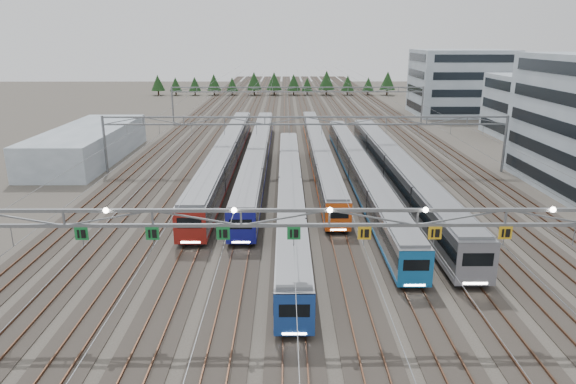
{
  "coord_description": "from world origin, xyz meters",
  "views": [
    {
      "loc": [
        -2.79,
        -30.6,
        18.18
      ],
      "look_at": [
        -2.52,
        18.36,
        3.5
      ],
      "focal_mm": 32.0,
      "sensor_mm": 36.0,
      "label": 1
    }
  ],
  "objects_px": {
    "train_f": "(396,169)",
    "gantry_far": "(298,94)",
    "train_a": "(227,154)",
    "train_c": "(290,190)",
    "west_shed": "(88,144)",
    "gantry_mid": "(305,127)",
    "train_e": "(359,169)",
    "gantry_near": "(329,222)",
    "train_d": "(318,150)",
    "depot_bldg_north": "(460,82)",
    "train_b": "(258,153)",
    "depot_bldg_mid": "(533,106)"
  },
  "relations": [
    {
      "from": "train_d",
      "to": "gantry_far",
      "type": "bearing_deg",
      "value": 93.3
    },
    {
      "from": "train_c",
      "to": "train_e",
      "type": "height_order",
      "value": "train_e"
    },
    {
      "from": "depot_bldg_mid",
      "to": "west_shed",
      "type": "xyz_separation_m",
      "value": [
        -77.84,
        -18.7,
        -3.38
      ]
    },
    {
      "from": "train_c",
      "to": "train_b",
      "type": "bearing_deg",
      "value": 103.64
    },
    {
      "from": "train_d",
      "to": "train_a",
      "type": "bearing_deg",
      "value": -163.7
    },
    {
      "from": "train_d",
      "to": "west_shed",
      "type": "height_order",
      "value": "west_shed"
    },
    {
      "from": "gantry_mid",
      "to": "train_d",
      "type": "bearing_deg",
      "value": 69.38
    },
    {
      "from": "train_f",
      "to": "depot_bldg_north",
      "type": "distance_m",
      "value": 71.63
    },
    {
      "from": "train_f",
      "to": "gantry_far",
      "type": "xyz_separation_m",
      "value": [
        -11.25,
        52.55,
        4.12
      ]
    },
    {
      "from": "train_d",
      "to": "train_f",
      "type": "height_order",
      "value": "train_f"
    },
    {
      "from": "gantry_mid",
      "to": "gantry_far",
      "type": "bearing_deg",
      "value": 90.0
    },
    {
      "from": "train_e",
      "to": "train_f",
      "type": "xyz_separation_m",
      "value": [
        4.5,
        -1.34,
        0.31
      ]
    },
    {
      "from": "train_a",
      "to": "west_shed",
      "type": "relative_size",
      "value": 2.02
    },
    {
      "from": "train_a",
      "to": "train_e",
      "type": "relative_size",
      "value": 1.0
    },
    {
      "from": "west_shed",
      "to": "train_f",
      "type": "bearing_deg",
      "value": -19.43
    },
    {
      "from": "train_f",
      "to": "train_c",
      "type": "bearing_deg",
      "value": -149.19
    },
    {
      "from": "train_a",
      "to": "gantry_mid",
      "type": "distance_m",
      "value": 12.18
    },
    {
      "from": "train_a",
      "to": "gantry_far",
      "type": "distance_m",
      "value": 44.62
    },
    {
      "from": "train_b",
      "to": "depot_bldg_mid",
      "type": "distance_m",
      "value": 56.57
    },
    {
      "from": "train_a",
      "to": "gantry_near",
      "type": "xyz_separation_m",
      "value": [
        11.2,
        -42.15,
        4.91
      ]
    },
    {
      "from": "train_a",
      "to": "west_shed",
      "type": "xyz_separation_m",
      "value": [
        -22.26,
        6.21,
        0.25
      ]
    },
    {
      "from": "west_shed",
      "to": "gantry_mid",
      "type": "bearing_deg",
      "value": -13.82
    },
    {
      "from": "gantry_far",
      "to": "west_shed",
      "type": "bearing_deg",
      "value": -132.35
    },
    {
      "from": "gantry_near",
      "to": "gantry_mid",
      "type": "distance_m",
      "value": 40.12
    },
    {
      "from": "train_b",
      "to": "train_c",
      "type": "xyz_separation_m",
      "value": [
        4.5,
        -18.54,
        -0.11
      ]
    },
    {
      "from": "train_c",
      "to": "gantry_far",
      "type": "relative_size",
      "value": 0.97
    },
    {
      "from": "gantry_mid",
      "to": "train_e",
      "type": "bearing_deg",
      "value": -42.64
    },
    {
      "from": "train_a",
      "to": "train_c",
      "type": "relative_size",
      "value": 1.11
    },
    {
      "from": "west_shed",
      "to": "train_c",
      "type": "bearing_deg",
      "value": -37.34
    },
    {
      "from": "gantry_mid",
      "to": "west_shed",
      "type": "height_order",
      "value": "gantry_mid"
    },
    {
      "from": "train_d",
      "to": "gantry_mid",
      "type": "bearing_deg",
      "value": -110.62
    },
    {
      "from": "gantry_near",
      "to": "west_shed",
      "type": "relative_size",
      "value": 1.88
    },
    {
      "from": "gantry_near",
      "to": "depot_bldg_mid",
      "type": "relative_size",
      "value": 3.52
    },
    {
      "from": "gantry_far",
      "to": "depot_bldg_north",
      "type": "height_order",
      "value": "depot_bldg_north"
    },
    {
      "from": "train_d",
      "to": "gantry_far",
      "type": "distance_m",
      "value": 39.34
    },
    {
      "from": "gantry_far",
      "to": "west_shed",
      "type": "height_order",
      "value": "gantry_far"
    },
    {
      "from": "gantry_far",
      "to": "train_f",
      "type": "bearing_deg",
      "value": -77.92
    },
    {
      "from": "train_a",
      "to": "gantry_mid",
      "type": "height_order",
      "value": "gantry_mid"
    },
    {
      "from": "gantry_near",
      "to": "train_f",
      "type": "bearing_deg",
      "value": 70.87
    },
    {
      "from": "train_a",
      "to": "depot_bldg_north",
      "type": "xyz_separation_m",
      "value": [
        51.58,
        55.65,
        5.62
      ]
    },
    {
      "from": "train_c",
      "to": "gantry_near",
      "type": "relative_size",
      "value": 0.97
    },
    {
      "from": "train_b",
      "to": "gantry_near",
      "type": "bearing_deg",
      "value": -81.15
    },
    {
      "from": "depot_bldg_mid",
      "to": "train_b",
      "type": "bearing_deg",
      "value": -154.83
    },
    {
      "from": "train_b",
      "to": "gantry_far",
      "type": "distance_m",
      "value": 42.82
    },
    {
      "from": "gantry_near",
      "to": "depot_bldg_mid",
      "type": "xyz_separation_m",
      "value": [
        44.38,
        67.06,
        -1.28
      ]
    },
    {
      "from": "train_e",
      "to": "depot_bldg_north",
      "type": "relative_size",
      "value": 2.75
    },
    {
      "from": "train_e",
      "to": "west_shed",
      "type": "height_order",
      "value": "west_shed"
    },
    {
      "from": "train_e",
      "to": "west_shed",
      "type": "distance_m",
      "value": 42.78
    },
    {
      "from": "train_c",
      "to": "west_shed",
      "type": "xyz_separation_m",
      "value": [
        -31.26,
        23.84,
        0.5
      ]
    },
    {
      "from": "gantry_far",
      "to": "train_e",
      "type": "bearing_deg",
      "value": -82.49
    }
  ]
}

